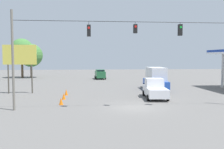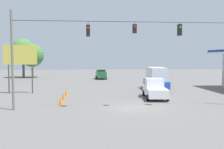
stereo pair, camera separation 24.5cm
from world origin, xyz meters
name	(u,v)px [view 2 (the right image)]	position (x,y,z in m)	size (l,w,h in m)	color
ground_plane	(133,107)	(0.00, 0.00, 0.00)	(140.00, 140.00, 0.00)	#605E5B
overhead_signal_span	(135,50)	(-0.01, 0.32, 5.12)	(20.84, 0.38, 8.39)	slate
sedan_green_withflow_deep	(101,74)	(1.66, -29.36, 1.01)	(2.27, 4.00, 1.95)	#236038
pickup_truck_white_crossing_near	(155,89)	(-3.19, -4.83, 0.98)	(2.62, 5.48, 2.12)	silver
box_truck_blue_oncoming_far	(156,79)	(-5.21, -11.86, 1.51)	(2.64, 6.75, 3.08)	#234CB2
traffic_cone_nearest	(61,101)	(6.64, -1.77, 0.35)	(0.40, 0.40, 0.70)	orange
traffic_cone_second	(64,96)	(6.68, -4.80, 0.35)	(0.40, 0.40, 0.70)	orange
traffic_cone_third	(66,92)	(6.68, -7.74, 0.35)	(0.40, 0.40, 0.70)	orange
roadside_billboard	(20,58)	(12.45, -9.84, 4.38)	(4.04, 0.16, 6.00)	#4C473D
tree_horizon_left	(23,50)	(18.48, -34.33, 6.03)	(4.97, 4.97, 8.55)	brown
tree_horizon_right	(32,55)	(16.53, -34.14, 4.90)	(5.04, 5.04, 7.43)	brown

